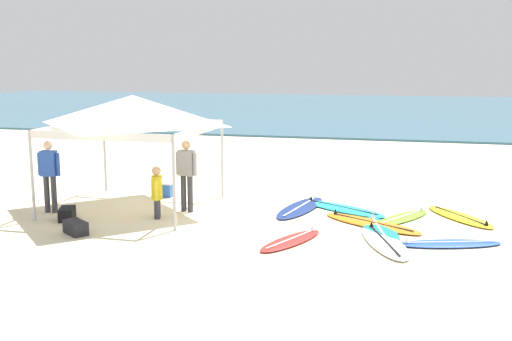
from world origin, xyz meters
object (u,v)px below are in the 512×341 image
Objects in this scene: canopy_tent at (133,110)px; gear_bag_by_pole at (67,214)px; surfboard_lime at (403,217)px; surfboard_cyan at (342,208)px; person_yellow at (157,190)px; surfboard_blue at (449,243)px; cooler_box at (164,189)px; surfboard_navy at (300,208)px; person_grey at (186,171)px; surfboard_yellow at (460,217)px; surfboard_teal at (380,231)px; person_blue at (49,171)px; surfboard_white at (384,242)px; surfboard_orange at (371,223)px; gear_bag_near_tent at (76,228)px; surfboard_red at (291,240)px.

gear_bag_by_pole is (-1.01, -1.45, -2.25)m from canopy_tent.
surfboard_lime and surfboard_cyan have the same top height.
surfboard_blue is at bearing -5.36° from person_yellow.
cooler_box reaches higher than gear_bag_by_pole.
surfboard_navy is 2.90m from person_grey.
surfboard_blue is 2.30m from surfboard_yellow.
surfboard_blue and surfboard_teal have the same top height.
person_blue reaches higher than person_yellow.
person_yellow is (-0.45, -0.73, -0.33)m from person_grey.
gear_bag_by_pole is at bearing -164.77° from surfboard_yellow.
surfboard_white is at bearing -0.84° from gear_bag_by_pole.
person_yellow reaches higher than gear_bag_by_pole.
surfboard_teal is 4.21× the size of gear_bag_by_pole.
surfboard_blue is 4.29× the size of cooler_box.
surfboard_yellow is 0.86× the size of surfboard_white.
surfboard_orange is (5.69, -0.19, -2.35)m from canopy_tent.
surfboard_orange is 7.55m from person_blue.
gear_bag_near_tent is 1.29m from gear_bag_by_pole.
cooler_box reaches higher than surfboard_white.
gear_bag_near_tent reaches higher than surfboard_blue.
person_yellow is at bearing 179.70° from surfboard_teal.
surfboard_blue is 1.24m from surfboard_white.
person_grey is 1.43× the size of person_yellow.
surfboard_yellow is 8.94m from gear_bag_by_pole.
cooler_box reaches higher than gear_bag_near_tent.
cooler_box is (-5.55, 1.61, 0.16)m from surfboard_orange.
surfboard_orange is 0.97× the size of surfboard_white.
canopy_tent is at bearing 85.10° from gear_bag_near_tent.
surfboard_navy and surfboard_orange have the same top height.
person_blue is (-9.37, -1.81, 0.95)m from surfboard_yellow.
surfboard_lime is 0.89× the size of surfboard_yellow.
canopy_tent is at bearing 155.71° from surfboard_red.
surfboard_white is at bearing -66.69° from surfboard_cyan.
surfboard_lime is at bearing 4.70° from canopy_tent.
surfboard_teal is (5.92, -0.80, -2.35)m from canopy_tent.
gear_bag_by_pole is at bearing -165.04° from surfboard_lime.
person_blue is at bearing 177.05° from surfboard_blue.
gear_bag_near_tent is (-7.47, -1.08, 0.10)m from surfboard_blue.
surfboard_blue is 6.14m from person_grey.
cooler_box is (-7.47, 0.52, 0.16)m from surfboard_yellow.
person_yellow is (-4.01, -1.85, 0.62)m from surfboard_cyan.
surfboard_lime is 3.23× the size of gear_bag_by_pole.
canopy_tent reaches higher than surfboard_teal.
surfboard_navy is 3.51m from person_yellow.
surfboard_orange is 4.46m from person_grey.
surfboard_teal is at bearing 5.34° from gear_bag_by_pole.
surfboard_blue is 3.57× the size of gear_bag_by_pole.
canopy_tent reaches higher than surfboard_red.
surfboard_navy is (-0.32, 2.81, -0.00)m from surfboard_red.
person_blue is (-7.68, -0.11, 0.95)m from surfboard_teal.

